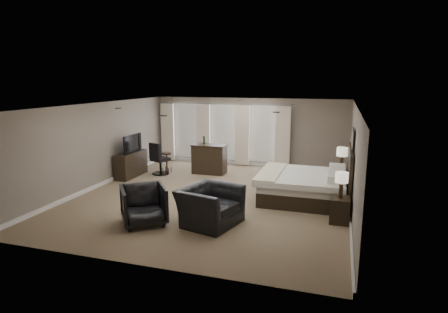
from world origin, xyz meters
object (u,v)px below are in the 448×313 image
(armchair_far, at_px, (144,203))
(bar_counter, at_px, (209,159))
(desk_chair, at_px, (160,158))
(dresser, at_px, (131,164))
(nightstand_near, at_px, (340,210))
(bar_stool_right, at_px, (206,161))
(bar_stool_left, at_px, (167,163))
(lamp_far, at_px, (342,158))
(lamp_near, at_px, (341,185))
(armchair_near, at_px, (210,199))
(tv, at_px, (130,150))
(bed, at_px, (307,173))
(nightstand_far, at_px, (340,179))

(armchair_far, distance_m, bar_counter, 4.95)
(desk_chair, bearing_deg, dresser, 54.44)
(armchair_far, bearing_deg, dresser, 87.15)
(nightstand_near, relative_size, bar_stool_right, 0.73)
(bar_counter, height_order, bar_stool_left, bar_counter)
(nightstand_near, distance_m, dresser, 7.29)
(nightstand_near, distance_m, lamp_far, 2.97)
(lamp_far, height_order, bar_stool_right, lamp_far)
(lamp_near, bearing_deg, armchair_near, -160.70)
(tv, bearing_deg, lamp_far, -85.03)
(dresser, bearing_deg, armchair_near, -39.13)
(armchair_near, distance_m, armchair_far, 1.53)
(tv, bearing_deg, dresser, 0.00)
(bed, bearing_deg, bar_stool_right, 150.38)
(dresser, height_order, tv, tv)
(nightstand_near, height_order, lamp_far, lamp_far)
(lamp_far, bearing_deg, desk_chair, -179.50)
(desk_chair, bearing_deg, bar_counter, -136.85)
(bed, xyz_separation_m, tv, (-6.03, 0.85, 0.16))
(bar_counter, bearing_deg, bed, -29.61)
(nightstand_near, relative_size, armchair_near, 0.44)
(bed, bearing_deg, bar_counter, 150.39)
(bed, relative_size, armchair_near, 1.78)
(armchair_near, xyz_separation_m, desk_chair, (-3.21, 3.85, -0.01))
(lamp_near, xyz_separation_m, desk_chair, (-6.07, 2.85, -0.32))
(bed, distance_m, tv, 6.09)
(nightstand_near, xyz_separation_m, lamp_near, (0.00, 0.00, 0.60))
(armchair_far, bearing_deg, lamp_near, -18.77)
(bar_stool_left, height_order, desk_chair, desk_chair)
(armchair_near, relative_size, bar_counter, 1.11)
(lamp_near, relative_size, dresser, 0.42)
(nightstand_far, bearing_deg, desk_chair, -179.50)
(bed, height_order, armchair_near, bed)
(nightstand_far, bearing_deg, tv, -175.03)
(dresser, bearing_deg, tv, 0.00)
(bar_counter, bearing_deg, bar_stool_right, 150.04)
(nightstand_far, bearing_deg, armchair_near, -126.26)
(armchair_far, distance_m, bar_stool_left, 4.86)
(nightstand_far, distance_m, armchair_near, 4.85)
(lamp_far, distance_m, dresser, 6.97)
(dresser, distance_m, bar_counter, 2.72)
(lamp_near, bearing_deg, armchair_far, -161.29)
(nightstand_near, distance_m, lamp_near, 0.60)
(bar_stool_left, bearing_deg, nightstand_far, -2.06)
(bed, bearing_deg, nightstand_near, -58.46)
(dresser, distance_m, tv, 0.49)
(nightstand_near, distance_m, nightstand_far, 2.90)
(nightstand_far, distance_m, desk_chair, 6.08)
(nightstand_far, relative_size, armchair_near, 0.46)
(lamp_near, relative_size, lamp_far, 0.91)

